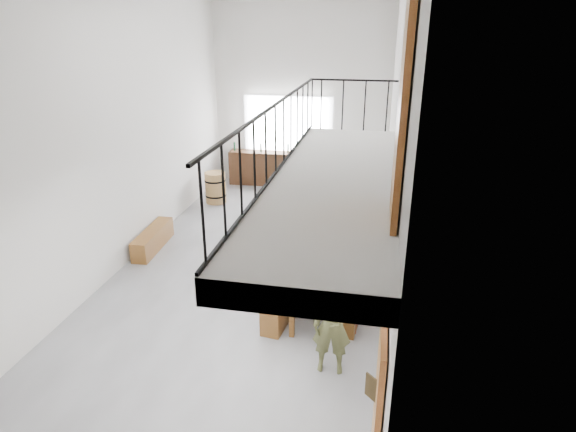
% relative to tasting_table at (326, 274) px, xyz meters
% --- Properties ---
extents(floor, '(12.00, 12.00, 0.00)m').
position_rel_tasting_table_xyz_m(floor, '(-1.73, 1.34, -0.71)').
color(floor, slate).
rests_on(floor, ground).
extents(room_walls, '(12.00, 12.00, 12.00)m').
position_rel_tasting_table_xyz_m(room_walls, '(-1.73, 1.34, 2.85)').
color(room_walls, silver).
rests_on(room_walls, ground).
extents(gateway_portal, '(2.80, 0.08, 2.80)m').
position_rel_tasting_table_xyz_m(gateway_portal, '(-2.13, 7.28, 0.69)').
color(gateway_portal, white).
rests_on(gateway_portal, ground).
extents(right_wall_decor, '(0.07, 8.28, 5.07)m').
position_rel_tasting_table_xyz_m(right_wall_decor, '(0.97, -0.52, 1.04)').
color(right_wall_decor, '#9A5F22').
rests_on(right_wall_decor, ground).
extents(balcony, '(1.52, 5.62, 4.00)m').
position_rel_tasting_table_xyz_m(balcony, '(0.25, -1.78, 2.26)').
color(balcony, white).
rests_on(balcony, ground).
extents(tasting_table, '(1.04, 2.33, 0.79)m').
position_rel_tasting_table_xyz_m(tasting_table, '(0.00, 0.00, 0.00)').
color(tasting_table, brown).
rests_on(tasting_table, ground).
extents(bench_inner, '(0.61, 2.11, 0.48)m').
position_rel_tasting_table_xyz_m(bench_inner, '(-0.66, -0.07, -0.47)').
color(bench_inner, brown).
rests_on(bench_inner, ground).
extents(bench_wall, '(0.47, 1.97, 0.45)m').
position_rel_tasting_table_xyz_m(bench_wall, '(0.57, 0.09, -0.48)').
color(bench_wall, brown).
rests_on(bench_wall, ground).
extents(tableware, '(0.46, 1.46, 0.35)m').
position_rel_tasting_table_xyz_m(tableware, '(-0.01, 0.00, 0.22)').
color(tableware, black).
rests_on(tableware, tasting_table).
extents(side_bench, '(0.45, 1.68, 0.47)m').
position_rel_tasting_table_xyz_m(side_bench, '(-4.23, 1.75, -0.47)').
color(side_bench, brown).
rests_on(side_bench, ground).
extents(oak_barrel, '(0.61, 0.61, 0.90)m').
position_rel_tasting_table_xyz_m(oak_barrel, '(-3.83, 5.02, -0.26)').
color(oak_barrel, olive).
rests_on(oak_barrel, ground).
extents(serving_counter, '(2.06, 0.65, 1.08)m').
position_rel_tasting_table_xyz_m(serving_counter, '(-2.95, 6.99, -0.17)').
color(serving_counter, '#381F10').
rests_on(serving_counter, ground).
extents(counter_bottles, '(1.80, 0.14, 0.28)m').
position_rel_tasting_table_xyz_m(counter_bottles, '(-2.95, 6.97, 0.51)').
color(counter_bottles, black).
rests_on(counter_bottles, serving_counter).
extents(guest_left_a, '(0.44, 0.68, 1.38)m').
position_rel_tasting_table_xyz_m(guest_left_a, '(-0.80, -0.67, -0.02)').
color(guest_left_a, white).
rests_on(guest_left_a, ground).
extents(guest_left_b, '(0.36, 0.52, 1.37)m').
position_rel_tasting_table_xyz_m(guest_left_b, '(-0.76, -0.23, -0.02)').
color(guest_left_b, teal).
rests_on(guest_left_b, ground).
extents(guest_left_c, '(0.66, 0.76, 1.33)m').
position_rel_tasting_table_xyz_m(guest_left_c, '(-0.82, 0.38, -0.04)').
color(guest_left_c, white).
rests_on(guest_left_c, ground).
extents(guest_left_d, '(0.72, 0.91, 1.23)m').
position_rel_tasting_table_xyz_m(guest_left_d, '(-0.79, 0.84, -0.09)').
color(guest_left_d, teal).
rests_on(guest_left_d, ground).
extents(guest_right_a, '(0.48, 0.71, 1.12)m').
position_rel_tasting_table_xyz_m(guest_right_a, '(0.53, -0.62, -0.15)').
color(guest_right_a, '#A6301C').
rests_on(guest_right_a, ground).
extents(guest_right_b, '(0.71, 1.15, 1.19)m').
position_rel_tasting_table_xyz_m(guest_right_b, '(0.49, 0.17, -0.11)').
color(guest_right_b, black).
rests_on(guest_right_b, ground).
extents(guest_right_c, '(0.42, 0.59, 1.12)m').
position_rel_tasting_table_xyz_m(guest_right_c, '(0.57, 0.80, -0.15)').
color(guest_right_c, white).
rests_on(guest_right_c, ground).
extents(host_standing, '(0.60, 0.41, 1.58)m').
position_rel_tasting_table_xyz_m(host_standing, '(0.30, -1.67, 0.08)').
color(host_standing, brown).
rests_on(host_standing, ground).
extents(potted_plant, '(0.38, 0.34, 0.37)m').
position_rel_tasting_table_xyz_m(potted_plant, '(0.72, 1.58, -0.52)').
color(potted_plant, '#165118').
rests_on(potted_plant, ground).
extents(bicycle_near, '(1.72, 0.63, 0.90)m').
position_rel_tasting_table_xyz_m(bicycle_near, '(-0.77, 6.86, -0.26)').
color(bicycle_near, black).
rests_on(bicycle_near, ground).
extents(bicycle_far, '(1.84, 1.18, 1.07)m').
position_rel_tasting_table_xyz_m(bicycle_far, '(-0.53, 6.30, -0.17)').
color(bicycle_far, black).
rests_on(bicycle_far, ground).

